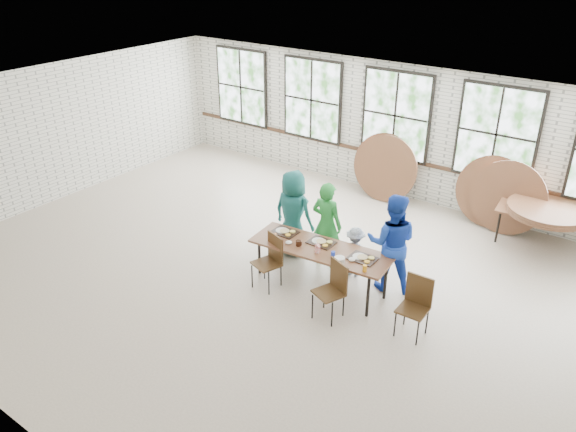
% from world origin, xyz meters
% --- Properties ---
extents(room, '(12.00, 12.00, 12.00)m').
position_xyz_m(room, '(0.00, 4.44, 1.83)').
color(room, beige).
rests_on(room, ground).
extents(dining_table, '(2.46, 1.02, 0.74)m').
position_xyz_m(dining_table, '(0.77, 0.26, 0.69)').
color(dining_table, brown).
rests_on(dining_table, ground).
extents(chair_near_left, '(0.53, 0.52, 0.95)m').
position_xyz_m(chair_near_left, '(0.09, -0.21, 0.56)').
color(chair_near_left, '#472F17').
rests_on(chair_near_left, ground).
extents(chair_near_right, '(0.54, 0.53, 0.95)m').
position_xyz_m(chair_near_right, '(1.40, -0.33, 0.56)').
color(chair_near_right, '#472F17').
rests_on(chair_near_right, ground).
extents(chair_spare, '(0.43, 0.41, 0.95)m').
position_xyz_m(chair_spare, '(2.61, 0.03, 0.56)').
color(chair_spare, '#472F17').
rests_on(chair_spare, ground).
extents(adult_teal, '(0.81, 0.54, 1.65)m').
position_xyz_m(adult_teal, '(-0.25, 0.91, 0.83)').
color(adult_teal, '#1A6351').
rests_on(adult_teal, ground).
extents(adult_green, '(0.60, 0.40, 1.62)m').
position_xyz_m(adult_green, '(0.48, 0.91, 0.81)').
color(adult_green, '#238331').
rests_on(adult_green, ground).
extents(toddler, '(0.65, 0.45, 0.92)m').
position_xyz_m(toddler, '(1.07, 0.91, 0.46)').
color(toddler, '#112236').
rests_on(toddler, ground).
extents(adult_blue, '(1.03, 0.93, 1.73)m').
position_xyz_m(adult_blue, '(1.74, 0.91, 0.86)').
color(adult_blue, '#193FB5').
rests_on(adult_blue, ground).
extents(storage_table, '(1.87, 0.93, 0.74)m').
position_xyz_m(storage_table, '(3.53, 3.84, 0.69)').
color(storage_table, brown).
rests_on(storage_table, ground).
extents(tabletop_clutter, '(2.01, 0.63, 0.11)m').
position_xyz_m(tabletop_clutter, '(0.88, 0.24, 0.77)').
color(tabletop_clutter, black).
rests_on(tabletop_clutter, dining_table).
extents(round_tops_stacked, '(1.50, 1.50, 0.13)m').
position_xyz_m(round_tops_stacked, '(3.53, 3.84, 0.80)').
color(round_tops_stacked, brown).
rests_on(round_tops_stacked, storage_table).
extents(round_tops_leaning, '(4.28, 0.46, 1.48)m').
position_xyz_m(round_tops_leaning, '(1.25, 4.15, 0.73)').
color(round_tops_leaning, brown).
rests_on(round_tops_leaning, ground).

